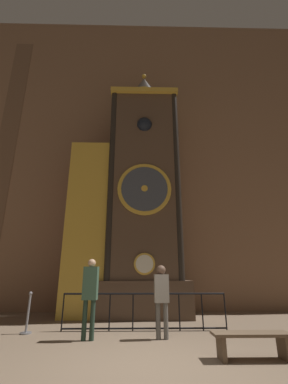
# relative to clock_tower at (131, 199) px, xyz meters

# --- Properties ---
(ground_plane) EXTENTS (28.00, 28.00, 0.00)m
(ground_plane) POSITION_rel_clock_tower_xyz_m (0.54, -5.05, -4.28)
(ground_plane) COLOR #75604C
(cathedral_back_wall) EXTENTS (24.00, 0.32, 15.10)m
(cathedral_back_wall) POSITION_rel_clock_tower_xyz_m (0.45, 1.52, 3.25)
(cathedral_back_wall) COLOR #846047
(cathedral_back_wall) RESTS_ON ground_plane
(clock_tower) EXTENTS (4.54, 1.77, 10.40)m
(clock_tower) POSITION_rel_clock_tower_xyz_m (0.00, 0.00, 0.00)
(clock_tower) COLOR brown
(clock_tower) RESTS_ON ground_plane
(railing_fence) EXTENTS (4.44, 0.05, 0.94)m
(railing_fence) POSITION_rel_clock_tower_xyz_m (0.47, -2.20, -3.76)
(railing_fence) COLOR black
(railing_fence) RESTS_ON ground_plane
(visitor_near) EXTENTS (0.35, 0.24, 1.79)m
(visitor_near) POSITION_rel_clock_tower_xyz_m (-0.86, -3.22, -3.21)
(visitor_near) COLOR #213427
(visitor_near) RESTS_ON ground_plane
(visitor_far) EXTENTS (0.35, 0.24, 1.65)m
(visitor_far) POSITION_rel_clock_tower_xyz_m (0.86, -3.14, -3.28)
(visitor_far) COLOR #58554F
(visitor_far) RESTS_ON ground_plane
(stanchion_post) EXTENTS (0.28, 0.28, 1.00)m
(stanchion_post) POSITION_rel_clock_tower_xyz_m (-2.54, -2.48, -3.96)
(stanchion_post) COLOR gray
(stanchion_post) RESTS_ON ground_plane
(visitor_bench) EXTENTS (1.39, 0.40, 0.44)m
(visitor_bench) POSITION_rel_clock_tower_xyz_m (2.32, -4.68, -3.97)
(visitor_bench) COLOR brown
(visitor_bench) RESTS_ON ground_plane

